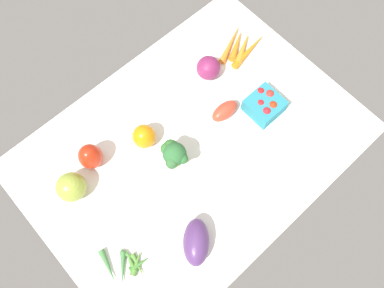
# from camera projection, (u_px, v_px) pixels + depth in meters

# --- Properties ---
(tablecloth) EXTENTS (1.04, 0.76, 0.02)m
(tablecloth) POSITION_uv_depth(u_px,v_px,m) (192.00, 147.00, 1.27)
(tablecloth) COLOR white
(tablecloth) RESTS_ON ground
(heirloom_tomato_green) EXTENTS (0.09, 0.09, 0.09)m
(heirloom_tomato_green) POSITION_uv_depth(u_px,v_px,m) (71.00, 187.00, 1.17)
(heirloom_tomato_green) COLOR #95A83C
(heirloom_tomato_green) RESTS_ON tablecloth
(roma_tomato) EXTENTS (0.10, 0.06, 0.05)m
(roma_tomato) POSITION_uv_depth(u_px,v_px,m) (225.00, 111.00, 1.28)
(roma_tomato) COLOR red
(roma_tomato) RESTS_ON tablecloth
(broccoli_head) EXTENTS (0.08, 0.09, 0.12)m
(broccoli_head) POSITION_uv_depth(u_px,v_px,m) (174.00, 154.00, 1.17)
(broccoli_head) COLOR #A4CD76
(broccoli_head) RESTS_ON tablecloth
(bell_pepper_orange) EXTENTS (0.10, 0.10, 0.08)m
(bell_pepper_orange) POSITION_uv_depth(u_px,v_px,m) (144.00, 136.00, 1.23)
(bell_pepper_orange) COLOR orange
(bell_pepper_orange) RESTS_ON tablecloth
(bell_pepper_red) EXTENTS (0.10, 0.10, 0.10)m
(bell_pepper_red) POSITION_uv_depth(u_px,v_px,m) (90.00, 156.00, 1.20)
(bell_pepper_red) COLOR red
(bell_pepper_red) RESTS_ON tablecloth
(eggplant) EXTENTS (0.15, 0.15, 0.08)m
(eggplant) POSITION_uv_depth(u_px,v_px,m) (196.00, 242.00, 1.11)
(eggplant) COLOR #54326B
(eggplant) RESTS_ON tablecloth
(berry_basket) EXTENTS (0.11, 0.11, 0.06)m
(berry_basket) POSITION_uv_depth(u_px,v_px,m) (265.00, 105.00, 1.28)
(berry_basket) COLOR teal
(berry_basket) RESTS_ON tablecloth
(carrot_bunch) EXTENTS (0.20, 0.14, 0.03)m
(carrot_bunch) POSITION_uv_depth(u_px,v_px,m) (241.00, 46.00, 1.39)
(carrot_bunch) COLOR orange
(carrot_bunch) RESTS_ON tablecloth
(red_onion_near_basket) EXTENTS (0.08, 0.08, 0.08)m
(red_onion_near_basket) POSITION_uv_depth(u_px,v_px,m) (208.00, 68.00, 1.32)
(red_onion_near_basket) COLOR #812555
(red_onion_near_basket) RESTS_ON tablecloth
(okra_pile) EXTENTS (0.13, 0.14, 0.02)m
(okra_pile) POSITION_uv_depth(u_px,v_px,m) (127.00, 264.00, 1.12)
(okra_pile) COLOR #417A3F
(okra_pile) RESTS_ON tablecloth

